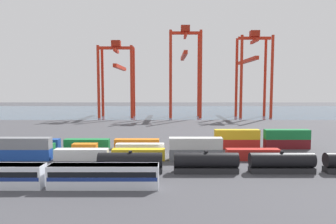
{
  "coord_description": "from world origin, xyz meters",
  "views": [
    {
      "loc": [
        1.02,
        -72.46,
        16.78
      ],
      "look_at": [
        0.78,
        14.94,
        9.4
      ],
      "focal_mm": 31.95,
      "sensor_mm": 36.0,
      "label": 1
    }
  ],
  "objects_px": {
    "shipping_container_10": "(196,149)",
    "gantry_crane_east": "(253,66)",
    "passenger_train": "(47,175)",
    "shipping_container_13": "(138,144)",
    "gantry_crane_central": "(186,63)",
    "freight_tank_row": "(245,162)",
    "shipping_container_8": "(86,149)",
    "gantry_crane_west": "(118,72)",
    "shipping_container_14": "(188,144)"
  },
  "relations": [
    {
      "from": "shipping_container_10",
      "to": "gantry_crane_east",
      "type": "bearing_deg",
      "value": 66.94
    },
    {
      "from": "passenger_train",
      "to": "shipping_container_13",
      "type": "xyz_separation_m",
      "value": [
        11.76,
        31.75,
        -0.84
      ]
    },
    {
      "from": "shipping_container_13",
      "to": "gantry_crane_east",
      "type": "relative_size",
      "value": 0.26
    },
    {
      "from": "shipping_container_10",
      "to": "gantry_crane_central",
      "type": "distance_m",
      "value": 99.24
    },
    {
      "from": "passenger_train",
      "to": "shipping_container_10",
      "type": "xyz_separation_m",
      "value": [
        27.09,
        25.32,
        -0.84
      ]
    },
    {
      "from": "gantry_crane_central",
      "to": "shipping_container_10",
      "type": "bearing_deg",
      "value": -91.55
    },
    {
      "from": "freight_tank_row",
      "to": "gantry_crane_east",
      "type": "xyz_separation_m",
      "value": [
        32.32,
        111.21,
        26.31
      ]
    },
    {
      "from": "shipping_container_13",
      "to": "shipping_container_8",
      "type": "bearing_deg",
      "value": -152.58
    },
    {
      "from": "gantry_crane_central",
      "to": "gantry_crane_west",
      "type": "bearing_deg",
      "value": -179.49
    },
    {
      "from": "shipping_container_14",
      "to": "gantry_crane_east",
      "type": "relative_size",
      "value": 0.13
    },
    {
      "from": "gantry_crane_west",
      "to": "gantry_crane_central",
      "type": "bearing_deg",
      "value": 0.51
    },
    {
      "from": "passenger_train",
      "to": "freight_tank_row",
      "type": "xyz_separation_m",
      "value": [
        35.09,
        8.8,
        -0.12
      ]
    },
    {
      "from": "passenger_train",
      "to": "shipping_container_10",
      "type": "distance_m",
      "value": 37.09
    },
    {
      "from": "shipping_container_13",
      "to": "gantry_crane_east",
      "type": "distance_m",
      "value": 107.78
    },
    {
      "from": "shipping_container_10",
      "to": "gantry_crane_west",
      "type": "distance_m",
      "value": 103.75
    },
    {
      "from": "shipping_container_13",
      "to": "passenger_train",
      "type": "bearing_deg",
      "value": -110.33
    },
    {
      "from": "freight_tank_row",
      "to": "shipping_container_10",
      "type": "xyz_separation_m",
      "value": [
        -8.0,
        16.52,
        -0.73
      ]
    },
    {
      "from": "shipping_container_13",
      "to": "shipping_container_14",
      "type": "xyz_separation_m",
      "value": [
        13.61,
        0.0,
        0.0
      ]
    },
    {
      "from": "shipping_container_14",
      "to": "shipping_container_13",
      "type": "bearing_deg",
      "value": 180.0
    },
    {
      "from": "passenger_train",
      "to": "gantry_crane_west",
      "type": "relative_size",
      "value": 0.89
    },
    {
      "from": "shipping_container_14",
      "to": "passenger_train",
      "type": "bearing_deg",
      "value": -128.63
    },
    {
      "from": "shipping_container_10",
      "to": "gantry_crane_central",
      "type": "xyz_separation_m",
      "value": [
        2.56,
        94.94,
        28.8
      ]
    },
    {
      "from": "freight_tank_row",
      "to": "gantry_crane_central",
      "type": "relative_size",
      "value": 1.14
    },
    {
      "from": "passenger_train",
      "to": "shipping_container_10",
      "type": "height_order",
      "value": "passenger_train"
    },
    {
      "from": "shipping_container_10",
      "to": "gantry_crane_east",
      "type": "distance_m",
      "value": 106.41
    },
    {
      "from": "passenger_train",
      "to": "shipping_container_14",
      "type": "distance_m",
      "value": 40.65
    },
    {
      "from": "shipping_container_8",
      "to": "gantry_crane_central",
      "type": "xyz_separation_m",
      "value": [
        30.29,
        94.94,
        28.8
      ]
    },
    {
      "from": "shipping_container_8",
      "to": "shipping_container_13",
      "type": "distance_m",
      "value": 13.97
    },
    {
      "from": "passenger_train",
      "to": "shipping_container_13",
      "type": "height_order",
      "value": "passenger_train"
    },
    {
      "from": "shipping_container_13",
      "to": "shipping_container_14",
      "type": "relative_size",
      "value": 2.0
    },
    {
      "from": "shipping_container_10",
      "to": "gantry_crane_west",
      "type": "bearing_deg",
      "value": 110.4
    },
    {
      "from": "freight_tank_row",
      "to": "gantry_crane_west",
      "type": "relative_size",
      "value": 1.36
    },
    {
      "from": "gantry_crane_central",
      "to": "gantry_crane_east",
      "type": "bearing_deg",
      "value": -0.38
    },
    {
      "from": "shipping_container_13",
      "to": "gantry_crane_east",
      "type": "xyz_separation_m",
      "value": [
        55.65,
        88.26,
        27.04
      ]
    },
    {
      "from": "freight_tank_row",
      "to": "shipping_container_10",
      "type": "height_order",
      "value": "freight_tank_row"
    },
    {
      "from": "freight_tank_row",
      "to": "gantry_crane_east",
      "type": "height_order",
      "value": "gantry_crane_east"
    },
    {
      "from": "freight_tank_row",
      "to": "shipping_container_8",
      "type": "relative_size",
      "value": 9.44
    },
    {
      "from": "gantry_crane_east",
      "to": "passenger_train",
      "type": "bearing_deg",
      "value": -119.32
    },
    {
      "from": "shipping_container_8",
      "to": "shipping_container_10",
      "type": "relative_size",
      "value": 1.0
    },
    {
      "from": "gantry_crane_central",
      "to": "gantry_crane_east",
      "type": "xyz_separation_m",
      "value": [
        37.75,
        -0.25,
        -1.76
      ]
    },
    {
      "from": "shipping_container_8",
      "to": "gantry_crane_east",
      "type": "xyz_separation_m",
      "value": [
        68.04,
        94.69,
        27.04
      ]
    },
    {
      "from": "passenger_train",
      "to": "shipping_container_10",
      "type": "relative_size",
      "value": 6.19
    },
    {
      "from": "passenger_train",
      "to": "shipping_container_13",
      "type": "relative_size",
      "value": 3.09
    },
    {
      "from": "shipping_container_13",
      "to": "gantry_crane_central",
      "type": "distance_m",
      "value": 94.78
    },
    {
      "from": "shipping_container_10",
      "to": "shipping_container_14",
      "type": "xyz_separation_m",
      "value": [
        -1.72,
        6.43,
        0.0
      ]
    },
    {
      "from": "shipping_container_8",
      "to": "gantry_crane_central",
      "type": "bearing_deg",
      "value": 72.31
    },
    {
      "from": "shipping_container_10",
      "to": "shipping_container_14",
      "type": "relative_size",
      "value": 1.0
    },
    {
      "from": "shipping_container_8",
      "to": "gantry_crane_west",
      "type": "xyz_separation_m",
      "value": [
        -7.47,
        94.6,
        24.01
      ]
    },
    {
      "from": "shipping_container_14",
      "to": "shipping_container_10",
      "type": "bearing_deg",
      "value": -75.06
    },
    {
      "from": "shipping_container_13",
      "to": "gantry_crane_central",
      "type": "bearing_deg",
      "value": 78.57
    }
  ]
}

